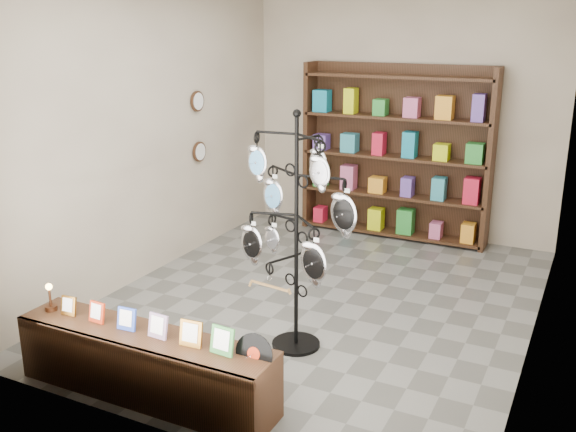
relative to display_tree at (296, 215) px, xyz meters
The scene contains 6 objects.
ground 1.56m from the display_tree, 100.86° to the left, with size 5.00×5.00×0.00m, color slate.
room_envelope 1.23m from the display_tree, 100.86° to the left, with size 5.00×5.00×5.00m.
display_tree is the anchor object (origin of this frame).
front_shelf 1.65m from the display_tree, 119.04° to the right, with size 2.08×0.44×0.74m.
back_shelving 3.31m from the display_tree, 93.35° to the left, with size 2.42×0.36×2.20m.
wall_clocks 2.84m from the display_tree, 140.14° to the left, with size 0.03×0.24×0.84m.
Camera 1 is at (2.36, -5.51, 2.67)m, focal length 40.00 mm.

